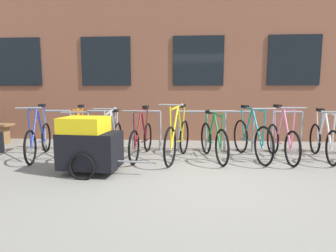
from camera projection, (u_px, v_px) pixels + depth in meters
ground_plane at (208, 180)px, 4.02m from camera, size 42.00×42.00×0.00m
storefront_building at (194, 51)px, 10.02m from camera, size 28.00×6.50×5.59m
bike_rack at (192, 126)px, 5.84m from camera, size 6.65×0.05×0.90m
bicycle_white at (323, 140)px, 5.25m from camera, size 0.44×1.59×0.98m
bicycle_blue at (39, 139)px, 5.36m from camera, size 0.54×1.66×1.06m
bicycle_yellow at (178, 139)px, 5.20m from camera, size 0.56×1.74×1.11m
bicycle_maroon at (142, 139)px, 5.37m from camera, size 0.44×1.72×1.03m
bicycle_orange at (79, 138)px, 5.36m from camera, size 0.51×1.69×1.05m
bicycle_silver at (112, 138)px, 5.48m from camera, size 0.44×1.68×1.02m
bicycle_teal at (251, 138)px, 5.29m from camera, size 0.49×1.74×1.04m
bicycle_green at (213, 140)px, 5.23m from camera, size 0.50×1.61×0.99m
bicycle_pink at (282, 140)px, 5.19m from camera, size 0.44×1.60×1.06m
bike_trailer at (89, 145)px, 4.27m from camera, size 1.47×0.74×0.92m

